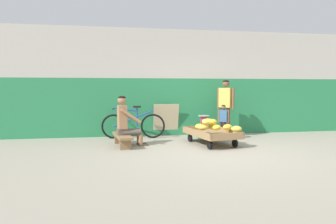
{
  "coord_description": "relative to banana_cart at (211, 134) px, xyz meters",
  "views": [
    {
      "loc": [
        -2.03,
        -5.69,
        1.3
      ],
      "look_at": [
        -0.82,
        1.37,
        0.75
      ],
      "focal_mm": 32.52,
      "sensor_mm": 36.0,
      "label": 1
    }
  ],
  "objects": [
    {
      "name": "ground_plane",
      "position": [
        -0.16,
        -1.07,
        -0.24
      ],
      "size": [
        80.0,
        80.0,
        0.0
      ],
      "primitive_type": "plane",
      "color": "gray"
    },
    {
      "name": "back_wall",
      "position": [
        -0.16,
        1.7,
        1.23
      ],
      "size": [
        16.0,
        0.3,
        2.93
      ],
      "color": "#287F4C",
      "rests_on": "ground"
    },
    {
      "name": "banana_cart",
      "position": [
        0.0,
        0.0,
        0.0
      ],
      "size": [
        1.1,
        1.57,
        0.36
      ],
      "color": "#99754C",
      "rests_on": "ground"
    },
    {
      "name": "banana_pile",
      "position": [
        -0.01,
        -0.18,
        0.23
      ],
      "size": [
        0.96,
        0.78,
        0.26
      ],
      "color": "yellow",
      "rests_on": "banana_cart"
    },
    {
      "name": "low_bench",
      "position": [
        -2.06,
        0.1,
        -0.04
      ],
      "size": [
        0.46,
        1.13,
        0.27
      ],
      "color": "olive",
      "rests_on": "ground"
    },
    {
      "name": "vendor_seated",
      "position": [
        -1.97,
        0.12,
        0.33
      ],
      "size": [
        0.71,
        0.54,
        1.14
      ],
      "color": "#9E704C",
      "rests_on": "ground"
    },
    {
      "name": "plastic_crate",
      "position": [
        0.1,
        0.98,
        -0.09
      ],
      "size": [
        0.36,
        0.28,
        0.3
      ],
      "color": "#19847F",
      "rests_on": "ground"
    },
    {
      "name": "weighing_scale",
      "position": [
        0.1,
        0.98,
        0.21
      ],
      "size": [
        0.3,
        0.3,
        0.29
      ],
      "color": "#28282D",
      "rests_on": "plastic_crate"
    },
    {
      "name": "bicycle_near_left",
      "position": [
        -1.75,
        1.18,
        0.11
      ],
      "size": [
        1.66,
        0.48,
        0.86
      ],
      "color": "black",
      "rests_on": "ground"
    },
    {
      "name": "sign_board",
      "position": [
        -0.83,
        1.5,
        0.2
      ],
      "size": [
        0.7,
        0.22,
        0.88
      ],
      "color": "#C6B289",
      "rests_on": "ground"
    },
    {
      "name": "customer_adult",
      "position": [
        0.7,
        0.99,
        0.71
      ],
      "size": [
        0.37,
        0.37,
        1.53
      ],
      "color": "brown",
      "rests_on": "ground"
    },
    {
      "name": "customer_child",
      "position": [
        0.48,
        0.54,
        0.31
      ],
      "size": [
        0.25,
        0.19,
        0.89
      ],
      "color": "#232328",
      "rests_on": "ground"
    },
    {
      "name": "shopping_bag",
      "position": [
        0.17,
        0.54,
        -0.12
      ],
      "size": [
        0.18,
        0.12,
        0.24
      ],
      "primitive_type": "cube",
      "color": "#D13D4C",
      "rests_on": "ground"
    }
  ]
}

